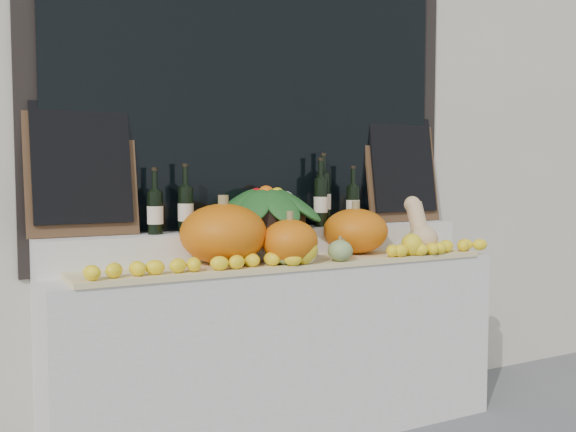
{
  "coord_description": "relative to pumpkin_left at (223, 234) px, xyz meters",
  "views": [
    {
      "loc": [
        -1.47,
        -1.31,
        1.34
      ],
      "look_at": [
        0.0,
        1.45,
        1.12
      ],
      "focal_mm": 40.0,
      "sensor_mm": 36.0,
      "label": 1
    }
  ],
  "objects": [
    {
      "name": "storefront_facade",
      "position": [
        0.33,
        0.78,
        1.2
      ],
      "size": [
        7.0,
        0.94,
        4.5
      ],
      "color": "beige",
      "rests_on": "ground"
    },
    {
      "name": "display_sill",
      "position": [
        0.33,
        0.06,
        -0.61
      ],
      "size": [
        2.3,
        0.55,
        0.88
      ],
      "primitive_type": "cube",
      "color": "silver",
      "rests_on": "ground"
    },
    {
      "name": "rear_tier",
      "position": [
        0.33,
        0.21,
        -0.09
      ],
      "size": [
        2.3,
        0.25,
        0.16
      ],
      "primitive_type": "cube",
      "color": "silver",
      "rests_on": "display_sill"
    },
    {
      "name": "straw_bedding",
      "position": [
        0.33,
        -0.07,
        -0.15
      ],
      "size": [
        2.1,
        0.32,
        0.02
      ],
      "primitive_type": "cube",
      "color": "tan",
      "rests_on": "display_sill"
    },
    {
      "name": "pumpkin_left",
      "position": [
        0.0,
        0.0,
        0.0
      ],
      "size": [
        0.45,
        0.45,
        0.28
      ],
      "primitive_type": "ellipsoid",
      "rotation": [
        0.0,
        0.0,
        -0.1
      ],
      "color": "orange",
      "rests_on": "straw_bedding"
    },
    {
      "name": "pumpkin_right",
      "position": [
        0.76,
        0.02,
        -0.02
      ],
      "size": [
        0.36,
        0.36,
        0.24
      ],
      "primitive_type": "ellipsoid",
      "rotation": [
        0.0,
        0.0,
        -0.05
      ],
      "color": "orange",
      "rests_on": "straw_bedding"
    },
    {
      "name": "pumpkin_center",
      "position": [
        0.28,
        -0.14,
        -0.04
      ],
      "size": [
        0.3,
        0.3,
        0.21
      ],
      "primitive_type": "ellipsoid",
      "rotation": [
        0.0,
        0.0,
        -0.14
      ],
      "color": "orange",
      "rests_on": "straw_bedding"
    },
    {
      "name": "butternut_squash",
      "position": [
        1.1,
        -0.09,
        -0.02
      ],
      "size": [
        0.16,
        0.22,
        0.3
      ],
      "color": "#D9B180",
      "rests_on": "straw_bedding"
    },
    {
      "name": "decorative_gourds",
      "position": [
        0.49,
        -0.18,
        -0.08
      ],
      "size": [
        0.84,
        0.16,
        0.17
      ],
      "color": "#2E631D",
      "rests_on": "straw_bedding"
    },
    {
      "name": "lemon_heap",
      "position": [
        0.33,
        -0.18,
        -0.11
      ],
      "size": [
        2.2,
        0.16,
        0.06
      ],
      "primitive_type": null,
      "color": "yellow",
      "rests_on": "straw_bedding"
    },
    {
      "name": "produce_bowl",
      "position": [
        0.32,
        0.19,
        0.1
      ],
      "size": [
        0.63,
        0.63,
        0.24
      ],
      "color": "black",
      "rests_on": "rear_tier"
    },
    {
      "name": "wine_bottle_far_left",
      "position": [
        -0.27,
        0.19,
        0.1
      ],
      "size": [
        0.08,
        0.08,
        0.32
      ],
      "color": "black",
      "rests_on": "rear_tier"
    },
    {
      "name": "wine_bottle_near_left",
      "position": [
        -0.12,
        0.19,
        0.11
      ],
      "size": [
        0.08,
        0.08,
        0.34
      ],
      "color": "black",
      "rests_on": "rear_tier"
    },
    {
      "name": "wine_bottle_tall",
      "position": [
        0.69,
        0.24,
        0.14
      ],
      "size": [
        0.08,
        0.08,
        0.4
      ],
      "color": "black",
      "rests_on": "rear_tier"
    },
    {
      "name": "wine_bottle_near_right",
      "position": [
        0.65,
        0.19,
        0.13
      ],
      "size": [
        0.08,
        0.08,
        0.37
      ],
      "color": "black",
      "rests_on": "rear_tier"
    },
    {
      "name": "wine_bottle_far_right",
      "position": [
        0.85,
        0.19,
        0.11
      ],
      "size": [
        0.08,
        0.08,
        0.33
      ],
      "color": "black",
      "rests_on": "rear_tier"
    },
    {
      "name": "chalkboard_left",
      "position": [
        -0.59,
        0.27,
        0.31
      ],
      "size": [
        0.5,
        0.13,
        0.61
      ],
      "rotation": [
        -0.16,
        0.0,
        0.0
      ],
      "color": "#4C331E",
      "rests_on": "rear_tier"
    },
    {
      "name": "chalkboard_right",
      "position": [
        1.25,
        0.27,
        0.31
      ],
      "size": [
        0.5,
        0.13,
        0.61
      ],
      "rotation": [
        -0.16,
        0.0,
        0.0
      ],
      "color": "#4C331E",
      "rests_on": "rear_tier"
    }
  ]
}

